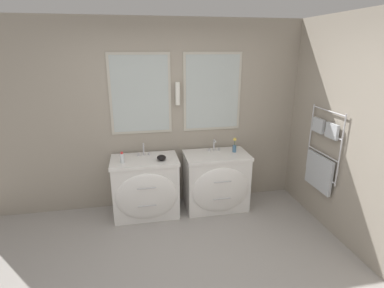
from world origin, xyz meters
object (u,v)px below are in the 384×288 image
object	(u,v)px
vanity_left	(146,187)
flower_vase	(235,146)
amenity_bowl	(161,158)
vanity_right	(216,181)
toiletry_bottle	(122,158)

from	to	relation	value
vanity_left	flower_vase	world-z (taller)	flower_vase
vanity_left	amenity_bowl	size ratio (longest dim) A/B	7.41
amenity_bowl	vanity_left	bearing A→B (deg)	163.78
vanity_right	flower_vase	size ratio (longest dim) A/B	4.23
vanity_right	flower_vase	bearing A→B (deg)	14.28
vanity_right	amenity_bowl	world-z (taller)	amenity_bowl
vanity_left	amenity_bowl	distance (m)	0.49
vanity_left	toiletry_bottle	bearing A→B (deg)	-168.90
vanity_right	toiletry_bottle	size ratio (longest dim) A/B	6.10
amenity_bowl	flower_vase	distance (m)	1.05
vanity_right	amenity_bowl	distance (m)	0.89
vanity_right	vanity_left	bearing A→B (deg)	180.00
vanity_right	flower_vase	distance (m)	0.56
vanity_left	toiletry_bottle	distance (m)	0.55
vanity_left	amenity_bowl	world-z (taller)	amenity_bowl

